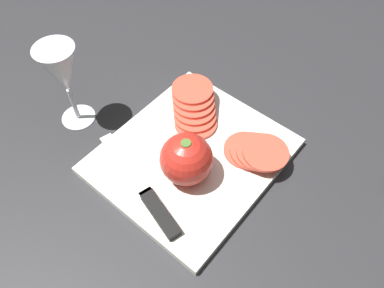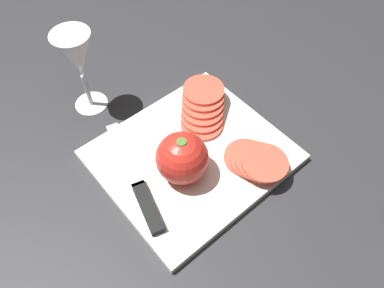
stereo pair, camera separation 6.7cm
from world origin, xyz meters
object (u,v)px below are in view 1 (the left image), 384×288
Objects in this scene: wine_glass at (60,74)px; knife at (152,202)px; tomato_slice_stack_near at (194,106)px; tomato_slice_stack_far at (256,151)px; whole_tomato at (186,159)px.

knife is (-0.05, -0.26, -0.10)m from wine_glass.
tomato_slice_stack_far is at bearing -93.09° from tomato_slice_stack_near.
knife is at bearing 158.47° from tomato_slice_stack_far.
wine_glass is 1.92× the size of whole_tomato.
tomato_slice_stack_near is (0.20, 0.08, 0.01)m from knife.
tomato_slice_stack_far is (0.11, -0.07, -0.03)m from whole_tomato.
knife is at bearing -159.35° from tomato_slice_stack_near.
knife is at bearing -100.41° from wine_glass.
wine_glass is 0.72× the size of knife.
tomato_slice_stack_near is 0.15m from tomato_slice_stack_far.
wine_glass is 0.27m from whole_tomato.
wine_glass reaches higher than whole_tomato.
wine_glass is 0.26m from tomato_slice_stack_near.
tomato_slice_stack_near is 1.07× the size of tomato_slice_stack_far.
tomato_slice_stack_far is (0.15, -0.34, -0.09)m from wine_glass.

